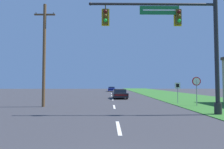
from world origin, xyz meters
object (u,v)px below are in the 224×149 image
Objects in this scene: signal_mast at (186,39)px; far_car at (111,89)px; route_sign_post at (178,88)px; utility_pole_near at (44,53)px; car_ahead at (120,94)px; stop_sign at (196,85)px.

signal_mast is 40.87m from far_car.
utility_pole_near reaches higher than route_sign_post.
car_ahead is 12.60m from utility_pole_near.
car_ahead is (-3.46, 14.26, -4.16)m from signal_mast.
stop_sign reaches higher than far_car.
utility_pole_near is (-13.25, -0.46, 2.70)m from stop_sign.
utility_pole_near is (-6.11, -35.90, 3.96)m from far_car.
utility_pole_near is at bearing -166.69° from route_sign_post.
far_car is 36.17m from stop_sign.
stop_sign is (2.83, 4.99, -2.90)m from signal_mast.
stop_sign is (6.29, -9.27, 1.26)m from car_ahead.
car_ahead is 0.49× the size of utility_pole_near.
route_sign_post is 0.23× the size of utility_pole_near.
far_car is at bearing 101.39° from stop_sign.
far_car is 33.57m from route_sign_post.
far_car is (-4.31, 40.43, -4.16)m from signal_mast.
utility_pole_near is (-10.42, 4.53, -0.21)m from signal_mast.
stop_sign reaches higher than car_ahead.
signal_mast is at bearing -105.03° from route_sign_post.
far_car is at bearing 91.86° from car_ahead.
utility_pole_near is at bearing 156.51° from signal_mast.
signal_mast is 8.39m from route_sign_post.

